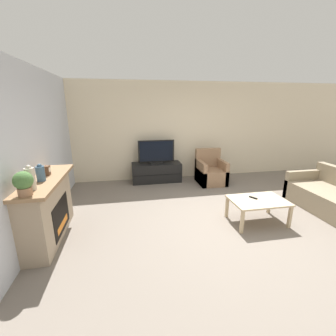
{
  "coord_description": "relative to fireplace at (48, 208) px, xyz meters",
  "views": [
    {
      "loc": [
        -1.69,
        -3.43,
        2.07
      ],
      "look_at": [
        -0.89,
        0.82,
        0.85
      ],
      "focal_mm": 24.0,
      "sensor_mm": 36.0,
      "label": 1
    }
  ],
  "objects": [
    {
      "name": "remote",
      "position": [
        3.47,
        -0.09,
        -0.06
      ],
      "size": [
        0.11,
        0.15,
        0.02
      ],
      "rotation": [
        0.0,
        0.0,
        0.54
      ],
      "color": "black",
      "rests_on": "coffee_table"
    },
    {
      "name": "fireplace",
      "position": [
        0.0,
        0.0,
        0.0
      ],
      "size": [
        0.48,
        1.6,
        1.0
      ],
      "color": "tan",
      "rests_on": "ground"
    },
    {
      "name": "coffee_table",
      "position": [
        3.52,
        -0.17,
        -0.13
      ],
      "size": [
        0.97,
        0.66,
        0.44
      ],
      "color": "#CCB289",
      "rests_on": "ground"
    },
    {
      "name": "ground_plane",
      "position": [
        2.94,
        -0.07,
        -0.51
      ],
      "size": [
        24.0,
        24.0,
        0.0
      ],
      "primitive_type": "plane",
      "color": "slate"
    },
    {
      "name": "mantel_clock",
      "position": [
        0.02,
        0.16,
        0.57
      ],
      "size": [
        0.08,
        0.11,
        0.15
      ],
      "color": "brown",
      "rests_on": "fireplace"
    },
    {
      "name": "tv_stand",
      "position": [
        2.05,
        2.43,
        -0.25
      ],
      "size": [
        1.34,
        0.51,
        0.52
      ],
      "color": "black",
      "rests_on": "ground"
    },
    {
      "name": "mantel_vase_centre_left",
      "position": [
        0.02,
        -0.12,
        0.61
      ],
      "size": [
        0.12,
        0.12,
        0.26
      ],
      "color": "#385670",
      "rests_on": "fireplace"
    },
    {
      "name": "potted_plant",
      "position": [
        0.02,
        -0.68,
        0.66
      ],
      "size": [
        0.22,
        0.22,
        0.31
      ],
      "color": "#936B4C",
      "rests_on": "fireplace"
    },
    {
      "name": "wall_left",
      "position": [
        -0.21,
        -0.07,
        0.84
      ],
      "size": [
        0.06,
        12.0,
        2.7
      ],
      "color": "silver",
      "rests_on": "ground"
    },
    {
      "name": "mantel_vase_left",
      "position": [
        0.02,
        -0.48,
        0.65
      ],
      "size": [
        0.12,
        0.12,
        0.33
      ],
      "color": "beige",
      "rests_on": "fireplace"
    },
    {
      "name": "armchair",
      "position": [
        3.48,
        2.04,
        -0.22
      ],
      "size": [
        0.7,
        0.76,
        0.91
      ],
      "color": "#937051",
      "rests_on": "ground"
    },
    {
      "name": "wall_back",
      "position": [
        2.94,
        2.75,
        0.84
      ],
      "size": [
        12.0,
        0.06,
        2.7
      ],
      "color": "beige",
      "rests_on": "ground"
    },
    {
      "name": "tv",
      "position": [
        2.05,
        2.43,
        0.31
      ],
      "size": [
        0.98,
        0.18,
        0.64
      ],
      "color": "black",
      "rests_on": "tv_stand"
    }
  ]
}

